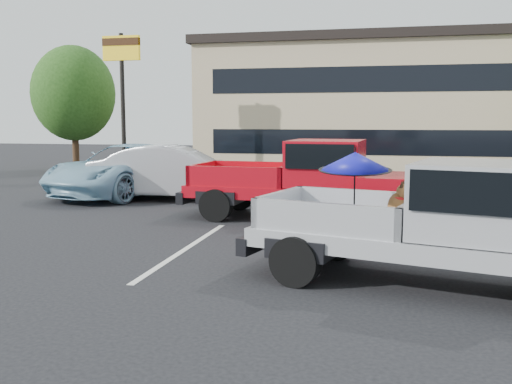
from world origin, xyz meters
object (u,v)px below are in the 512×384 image
at_px(red_pickup, 319,176).
at_px(blue_suv, 128,170).
at_px(motel_sign, 122,67).
at_px(silver_pickup, 459,219).
at_px(silver_sedan, 176,173).
at_px(tree_left, 74,93).
at_px(tree_back, 490,82).

relative_size(red_pickup, blue_suv, 1.01).
xyz_separation_m(motel_sign, silver_pickup, (11.76, -13.66, -3.60)).
relative_size(silver_pickup, blue_suv, 0.99).
xyz_separation_m(silver_pickup, blue_suv, (-9.30, 8.80, -0.21)).
height_order(silver_sedan, blue_suv, silver_sedan).
distance_m(tree_left, silver_pickup, 23.09).
bearing_deg(blue_suv, tree_back, 63.26).
bearing_deg(tree_left, silver_pickup, -46.59).
xyz_separation_m(tree_left, red_pickup, (13.12, -11.19, -2.65)).
bearing_deg(silver_pickup, red_pickup, 130.59).
xyz_separation_m(silver_pickup, silver_sedan, (-7.39, 8.11, -0.21)).
relative_size(tree_left, silver_sedan, 1.17).
relative_size(motel_sign, blue_suv, 0.99).
distance_m(tree_back, silver_pickup, 24.27).
xyz_separation_m(silver_sedan, blue_suv, (-1.91, 0.69, -0.01)).
relative_size(tree_left, silver_pickup, 1.00).
height_order(motel_sign, silver_sedan, motel_sign).
height_order(motel_sign, blue_suv, motel_sign).
xyz_separation_m(motel_sign, red_pickup, (9.12, -8.19, -3.57)).
distance_m(tree_back, red_pickup, 19.73).
height_order(tree_left, silver_sedan, tree_left).
distance_m(motel_sign, blue_suv, 6.65).
bearing_deg(red_pickup, silver_sedan, 154.53).
bearing_deg(blue_suv, tree_left, 145.04).
bearing_deg(silver_pickup, tree_left, 148.19).
bearing_deg(tree_left, tree_back, 19.29).
bearing_deg(tree_back, blue_suv, -132.33).
relative_size(motel_sign, tree_back, 0.84).
bearing_deg(blue_suv, red_pickup, -11.01).
height_order(motel_sign, tree_back, tree_back).
relative_size(silver_pickup, silver_sedan, 1.17).
distance_m(red_pickup, silver_sedan, 5.44).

